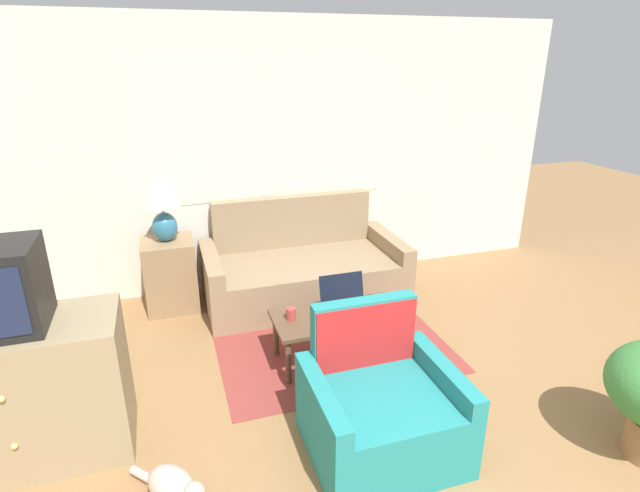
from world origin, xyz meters
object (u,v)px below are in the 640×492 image
(table_lamp, at_px, (162,204))
(laptop, at_px, (346,303))
(coffee_table, at_px, (339,319))
(tv_remote, at_px, (374,299))
(armchair, at_px, (379,409))
(cup_navy, at_px, (291,314))
(couch, at_px, (302,270))
(cat_black, at_px, (173,485))

(table_lamp, height_order, laptop, table_lamp)
(table_lamp, distance_m, coffee_table, 1.89)
(table_lamp, height_order, tv_remote, table_lamp)
(table_lamp, bearing_deg, tv_remote, -37.08)
(armchair, relative_size, laptop, 2.42)
(table_lamp, distance_m, cup_navy, 1.62)
(tv_remote, bearing_deg, armchair, -111.95)
(couch, relative_size, laptop, 5.30)
(armchair, height_order, cup_navy, armchair)
(table_lamp, height_order, cup_navy, table_lamp)
(laptop, relative_size, tv_remote, 2.28)
(laptop, relative_size, cat_black, 0.84)
(coffee_table, bearing_deg, tv_remote, 20.49)
(armchair, height_order, table_lamp, table_lamp)
(table_lamp, height_order, coffee_table, table_lamp)
(tv_remote, bearing_deg, cat_black, -145.54)
(cup_navy, xyz_separation_m, cat_black, (-0.93, -1.03, -0.34))
(cup_navy, bearing_deg, table_lamp, 123.32)
(cat_black, bearing_deg, armchair, 49.93)
(couch, height_order, armchair, couch)
(table_lamp, relative_size, coffee_table, 0.57)
(couch, height_order, table_lamp, table_lamp)
(armchair, xyz_separation_m, cup_navy, (-0.28, 0.99, 0.17))
(coffee_table, xyz_separation_m, cup_navy, (-0.37, 0.03, 0.09))
(coffee_table, xyz_separation_m, laptop, (0.07, 0.06, 0.10))
(table_lamp, xyz_separation_m, tv_remote, (1.55, -1.17, -0.61))
(cup_navy, bearing_deg, armchair, -74.16)
(couch, height_order, coffee_table, couch)
(coffee_table, relative_size, cup_navy, 11.04)
(armchair, distance_m, tv_remote, 1.18)
(cup_navy, distance_m, cat_black, 1.43)
(couch, bearing_deg, armchair, -93.36)
(couch, distance_m, tv_remote, 1.08)
(couch, height_order, cat_black, couch)
(armchair, height_order, tv_remote, armchair)
(tv_remote, bearing_deg, laptop, -166.03)
(table_lamp, distance_m, laptop, 1.87)
(coffee_table, xyz_separation_m, tv_remote, (0.34, 0.13, 0.06))
(laptop, relative_size, cup_navy, 3.86)
(table_lamp, xyz_separation_m, cup_navy, (0.83, -1.26, -0.58))
(table_lamp, relative_size, laptop, 1.63)
(laptop, bearing_deg, coffee_table, -139.51)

